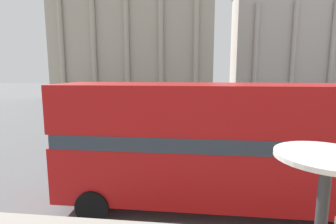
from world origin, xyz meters
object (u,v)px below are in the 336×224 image
object	(u,v)px
car_silver	(323,131)
pedestrian_red	(163,111)
car_maroon	(226,112)
plaza_building_left	(135,35)
pedestrian_blue	(287,153)
traffic_light_mid	(160,99)
plaza_building_right	(320,43)
cafe_dining_table	(324,185)
pedestrian_yellow	(156,111)
traffic_light_near	(274,111)
double_decker_bus	(223,142)

from	to	relation	value
car_silver	pedestrian_red	distance (m)	13.57
car_silver	car_maroon	bearing A→B (deg)	-35.29
plaza_building_left	pedestrian_blue	bearing A→B (deg)	-67.52
traffic_light_mid	plaza_building_right	bearing A→B (deg)	53.45
plaza_building_left	cafe_dining_table	bearing A→B (deg)	-75.34
car_silver	pedestrian_blue	size ratio (longest dim) A/B	2.37
plaza_building_right	cafe_dining_table	bearing A→B (deg)	-112.87
plaza_building_left	pedestrian_blue	xyz separation A→B (m)	(16.59, -40.08, -10.82)
plaza_building_right	pedestrian_blue	bearing A→B (deg)	-113.99
pedestrian_blue	pedestrian_yellow	size ratio (longest dim) A/B	1.11
plaza_building_right	car_silver	size ratio (longest dim) A/B	8.59
plaza_building_left	pedestrian_yellow	distance (m)	30.53
cafe_dining_table	car_maroon	distance (m)	25.45
pedestrian_blue	pedestrian_red	world-z (taller)	pedestrian_blue
traffic_light_near	car_maroon	xyz separation A→B (m)	(-1.08, 12.90, -1.99)
pedestrian_red	plaza_building_left	bearing A→B (deg)	-8.53
cafe_dining_table	plaza_building_left	xyz separation A→B (m)	(-13.24, 50.63, 7.82)
double_decker_bus	car_silver	distance (m)	12.83
double_decker_bus	traffic_light_near	world-z (taller)	double_decker_bus
pedestrian_yellow	traffic_light_near	bearing A→B (deg)	-70.13
car_silver	pedestrian_yellow	world-z (taller)	pedestrian_yellow
pedestrian_blue	pedestrian_yellow	bearing A→B (deg)	-110.05
car_maroon	pedestrian_blue	distance (m)	14.65
car_silver	pedestrian_blue	xyz separation A→B (m)	(-4.49, -6.47, 0.33)
traffic_light_near	cafe_dining_table	bearing A→B (deg)	-104.36
cafe_dining_table	traffic_light_near	distance (m)	12.71
plaza_building_left	car_maroon	xyz separation A→B (m)	(15.30, -25.48, -11.15)
pedestrian_yellow	double_decker_bus	bearing A→B (deg)	-89.04
pedestrian_blue	pedestrian_yellow	world-z (taller)	pedestrian_blue
double_decker_bus	traffic_light_near	size ratio (longest dim) A/B	2.63
double_decker_bus	pedestrian_red	xyz separation A→B (m)	(-4.18, 16.54, -1.50)
traffic_light_near	car_silver	size ratio (longest dim) A/B	0.98
pedestrian_blue	cafe_dining_table	bearing A→B (deg)	20.03
cafe_dining_table	plaza_building_right	xyz separation A→B (m)	(24.56, 58.22, 6.74)
plaza_building_left	car_silver	world-z (taller)	plaza_building_left
double_decker_bus	pedestrian_blue	xyz separation A→B (m)	(3.27, 3.61, -1.38)
traffic_light_near	car_maroon	distance (m)	13.09
traffic_light_mid	pedestrian_yellow	bearing A→B (deg)	103.56
car_maroon	cafe_dining_table	bearing A→B (deg)	-143.99
plaza_building_right	car_silver	bearing A→B (deg)	-112.10
double_decker_bus	pedestrian_yellow	size ratio (longest dim) A/B	6.85
double_decker_bus	traffic_light_mid	size ratio (longest dim) A/B	2.89
plaza_building_left	pedestrian_red	bearing A→B (deg)	-71.40
traffic_light_near	car_silver	xyz separation A→B (m)	(4.70, 4.77, -1.99)
pedestrian_blue	pedestrian_yellow	distance (m)	15.21
car_silver	plaza_building_right	bearing A→B (deg)	-92.79
plaza_building_right	pedestrian_yellow	distance (m)	46.59
traffic_light_near	double_decker_bus	bearing A→B (deg)	-119.94
traffic_light_near	pedestrian_red	size ratio (longest dim) A/B	2.61
cafe_dining_table	car_silver	distance (m)	19.03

